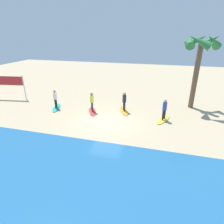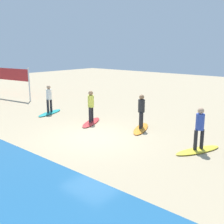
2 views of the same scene
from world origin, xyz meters
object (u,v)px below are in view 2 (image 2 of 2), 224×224
at_px(surfboard_teal, 50,113).
at_px(surfboard_yellow, 198,150).
at_px(surfer_teal, 49,97).
at_px(surfer_yellow, 200,125).
at_px(surfboard_red, 91,122).
at_px(surfer_orange, 141,109).
at_px(surfer_red, 91,104).
at_px(surfboard_orange, 141,129).

bearing_deg(surfboard_teal, surfboard_yellow, 71.33).
bearing_deg(surfer_teal, surfer_yellow, 179.58).
distance_m(surfboard_yellow, surfboard_red, 6.01).
xyz_separation_m(surfer_orange, surfboard_red, (2.66, 0.77, -0.99)).
relative_size(surfboard_yellow, surfboard_red, 1.00).
height_order(surfer_red, surfboard_teal, surfer_red).
xyz_separation_m(surfer_yellow, surfboard_teal, (9.44, -0.07, -0.99)).
distance_m(surfboard_red, surfer_teal, 3.58).
distance_m(surfer_yellow, surfer_red, 6.01).
height_order(surfboard_red, surfer_red, surfer_red).
xyz_separation_m(surfboard_orange, surfboard_teal, (6.10, 0.88, 0.00)).
xyz_separation_m(surfboard_yellow, surfer_teal, (9.44, -0.07, 0.99)).
bearing_deg(surfer_orange, surfer_teal, 8.18).
xyz_separation_m(surfer_orange, surfboard_teal, (6.10, 0.88, -0.99)).
height_order(surfboard_orange, surfer_teal, surfer_teal).
bearing_deg(surfboard_orange, surfboard_teal, -104.83).
distance_m(surfer_yellow, surfboard_teal, 9.50).
height_order(surfboard_red, surfer_teal, surfer_teal).
relative_size(surfboard_red, surfer_teal, 1.28).
xyz_separation_m(surfer_yellow, surfer_teal, (9.44, -0.07, 0.00)).
distance_m(surfboard_red, surfer_red, 0.99).
height_order(surfer_yellow, surfer_orange, same).
xyz_separation_m(surfboard_yellow, surfboard_teal, (9.44, -0.07, 0.00)).
height_order(surfboard_yellow, surfboard_orange, same).
relative_size(surfboard_orange, surfer_red, 1.28).
height_order(surfer_orange, surfboard_red, surfer_orange).
bearing_deg(surfer_teal, surfer_orange, -171.82).
xyz_separation_m(surfboard_yellow, surfer_orange, (3.34, -0.95, 0.99)).
xyz_separation_m(surfer_yellow, surfboard_red, (6.00, -0.17, -0.99)).
bearing_deg(surfer_orange, surfboard_yellow, 164.20).
bearing_deg(surfboard_red, surfboard_yellow, 63.39).
bearing_deg(surfboard_yellow, surfboard_teal, -67.79).
bearing_deg(surfboard_teal, surfboard_orange, 79.93).
distance_m(surfer_orange, surfboard_red, 2.94).
relative_size(surfer_yellow, surfboard_red, 0.78).
relative_size(surfboard_orange, surfboard_teal, 1.00).
distance_m(surfer_orange, surfboard_teal, 6.24).
bearing_deg(surfer_yellow, surfer_orange, -15.80).
distance_m(surfboard_orange, surfer_orange, 0.99).
xyz_separation_m(surfboard_yellow, surfboard_orange, (3.34, -0.95, 0.00)).
distance_m(surfboard_yellow, surfer_yellow, 0.99).
distance_m(surfer_orange, surfer_teal, 6.17).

